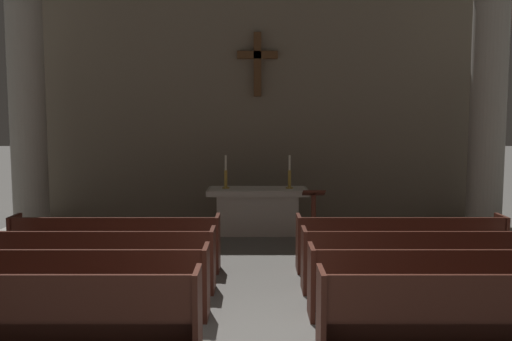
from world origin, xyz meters
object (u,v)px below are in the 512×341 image
at_px(pew_left_row_2, 72,282).
at_px(column_right_second, 486,98).
at_px(pew_right_row_2, 441,282).
at_px(altar, 256,210).
at_px(pew_left_row_4, 114,243).
at_px(candlestick_left, 224,178).
at_px(pew_left_row_3, 96,260).
at_px(pew_left_row_1, 40,312).
at_px(pew_right_row_1, 474,312).
at_px(lectern, 312,219).
at_px(pew_right_row_3, 417,260).
at_px(pew_right_row_4, 398,243).
at_px(column_left_second, 25,98).
at_px(candlestick_right, 288,178).

bearing_deg(pew_left_row_2, column_right_second, 34.25).
xyz_separation_m(pew_right_row_2, altar, (-2.38, 5.13, 0.06)).
height_order(pew_left_row_4, candlestick_left, candlestick_left).
height_order(pew_left_row_3, pew_left_row_4, same).
xyz_separation_m(pew_left_row_1, pew_right_row_2, (4.77, 1.08, 0.00)).
bearing_deg(pew_left_row_1, pew_right_row_2, 12.80).
relative_size(pew_left_row_2, candlestick_left, 4.75).
distance_m(pew_right_row_1, lectern, 5.17).
distance_m(pew_left_row_1, pew_left_row_4, 3.25).
xyz_separation_m(pew_right_row_3, lectern, (-1.27, 2.84, 0.07)).
height_order(pew_left_row_1, pew_left_row_4, same).
bearing_deg(pew_right_row_4, pew_left_row_1, -145.73).
relative_size(pew_left_row_1, pew_right_row_4, 1.00).
height_order(column_right_second, candlestick_left, column_right_second).
xyz_separation_m(pew_right_row_1, pew_right_row_3, (0.00, 2.17, 0.00)).
bearing_deg(pew_right_row_3, lectern, 114.13).
height_order(pew_left_row_3, pew_right_row_3, same).
relative_size(candlestick_left, lectern, 0.63).
height_order(pew_left_row_2, lectern, lectern).
relative_size(pew_left_row_3, pew_right_row_1, 1.00).
distance_m(pew_left_row_2, pew_left_row_4, 2.17).
distance_m(pew_left_row_2, pew_right_row_4, 5.24).
bearing_deg(column_right_second, pew_left_row_2, -145.75).
height_order(candlestick_left, lectern, candlestick_left).
height_order(pew_left_row_4, column_left_second, column_left_second).
relative_size(pew_left_row_1, altar, 1.58).
height_order(pew_right_row_1, lectern, lectern).
distance_m(pew_left_row_2, column_right_second, 9.21).
xyz_separation_m(candlestick_left, candlestick_right, (1.40, 0.00, 0.00)).
bearing_deg(altar, pew_right_row_3, -59.48).
bearing_deg(pew_left_row_4, pew_right_row_2, -24.43).
distance_m(pew_left_row_3, pew_right_row_1, 5.24).
xyz_separation_m(pew_left_row_1, pew_right_row_1, (4.77, 0.00, 0.00)).
bearing_deg(altar, pew_right_row_2, -65.06).
bearing_deg(altar, pew_left_row_1, -111.00).
height_order(pew_left_row_2, pew_right_row_1, same).
relative_size(pew_left_row_3, candlestick_left, 4.75).
distance_m(pew_left_row_3, pew_left_row_4, 1.08).
relative_size(column_right_second, candlestick_left, 8.42).
bearing_deg(pew_right_row_2, column_left_second, 145.75).
bearing_deg(pew_right_row_4, candlestick_right, 119.63).
bearing_deg(pew_right_row_1, pew_left_row_1, 180.00).
bearing_deg(pew_left_row_2, pew_left_row_1, -90.00).
xyz_separation_m(column_left_second, lectern, (6.05, -1.06, -2.44)).
height_order(pew_left_row_4, lectern, lectern).
xyz_separation_m(pew_left_row_3, altar, (2.38, 4.04, 0.06)).
bearing_deg(pew_right_row_1, candlestick_left, 116.41).
xyz_separation_m(pew_left_row_4, candlestick_right, (3.08, 2.96, 0.77)).
relative_size(pew_right_row_2, pew_right_row_4, 1.00).
xyz_separation_m(pew_right_row_1, altar, (-2.38, 6.21, 0.06)).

